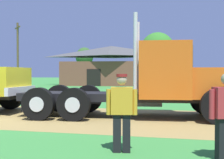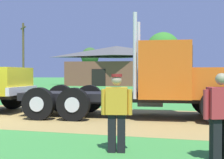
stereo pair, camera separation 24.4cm
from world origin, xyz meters
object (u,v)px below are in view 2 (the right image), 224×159
at_px(visitor_walking_mid, 117,110).
at_px(utility_pole_near, 23,53).
at_px(truck_foreground_white, 160,83).
at_px(shed_building, 117,66).
at_px(visitor_by_barrel, 221,114).

height_order(visitor_walking_mid, utility_pole_near, utility_pole_near).
relative_size(truck_foreground_white, shed_building, 0.58).
distance_m(visitor_walking_mid, shed_building, 33.21).
bearing_deg(utility_pole_near, visitor_by_barrel, -52.75).
bearing_deg(truck_foreground_white, shed_building, 106.52).
distance_m(truck_foreground_white, utility_pole_near, 29.07).
distance_m(truck_foreground_white, visitor_by_barrel, 5.25).
distance_m(visitor_walking_mid, visitor_by_barrel, 2.00).
bearing_deg(truck_foreground_white, utility_pole_near, 130.90).
xyz_separation_m(truck_foreground_white, visitor_by_barrel, (1.50, -5.02, -0.39)).
bearing_deg(visitor_by_barrel, utility_pole_near, 127.25).
bearing_deg(shed_building, visitor_by_barrel, -73.45).
xyz_separation_m(truck_foreground_white, shed_building, (-8.14, 27.43, 1.34)).
bearing_deg(visitor_walking_mid, visitor_by_barrel, -5.08).
distance_m(truck_foreground_white, visitor_walking_mid, 4.88).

